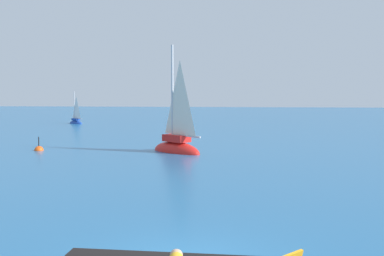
{
  "coord_description": "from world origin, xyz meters",
  "views": [
    {
      "loc": [
        1.03,
        -10.82,
        4.02
      ],
      "look_at": [
        -1.0,
        14.39,
        1.82
      ],
      "focal_mm": 46.51,
      "sensor_mm": 36.0,
      "label": 1
    }
  ],
  "objects": [
    {
      "name": "sailboat_near",
      "position": [
        -2.25,
        18.56,
        0.38
      ],
      "size": [
        3.65,
        3.34,
        7.04
      ],
      "rotation": [
        0.0,
        0.0,
        2.45
      ],
      "color": "red",
      "rests_on": "ground"
    },
    {
      "name": "sailboat_far",
      "position": [
        -15.16,
        39.56,
        0.2
      ],
      "size": [
        1.95,
        1.66,
        3.67
      ],
      "rotation": [
        0.0,
        0.0,
        2.52
      ],
      "color": "#193D99",
      "rests_on": "ground"
    },
    {
      "name": "marker_buoy",
      "position": [
        -10.79,
        18.61,
        0.01
      ],
      "size": [
        0.56,
        0.56,
        1.13
      ],
      "color": "#EA5114",
      "rests_on": "ground"
    }
  ]
}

